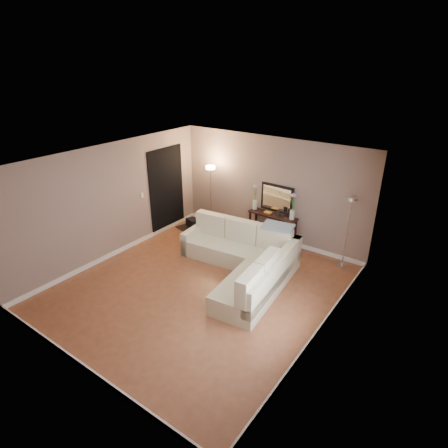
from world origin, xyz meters
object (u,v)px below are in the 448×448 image
Objects in this scene: sectional_sofa at (245,259)px; floor_lamp_lit at (211,185)px; console_table at (269,226)px; floor_lamp_unlit at (349,218)px.

floor_lamp_lit is (-2.00, 1.43, 0.88)m from sectional_sofa.
floor_lamp_unlit is (1.91, -0.07, 0.72)m from console_table.
floor_lamp_lit is (-1.69, -0.16, 0.79)m from console_table.
sectional_sofa is 2.36m from floor_lamp_unlit.
sectional_sofa is 1.63m from console_table.
sectional_sofa is at bearing -136.56° from floor_lamp_unlit.
console_table is (-0.30, 1.60, 0.09)m from sectional_sofa.
console_table is at bearing 100.79° from sectional_sofa.
console_table is 2.05m from floor_lamp_unlit.
floor_lamp_lit reaches higher than sectional_sofa.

